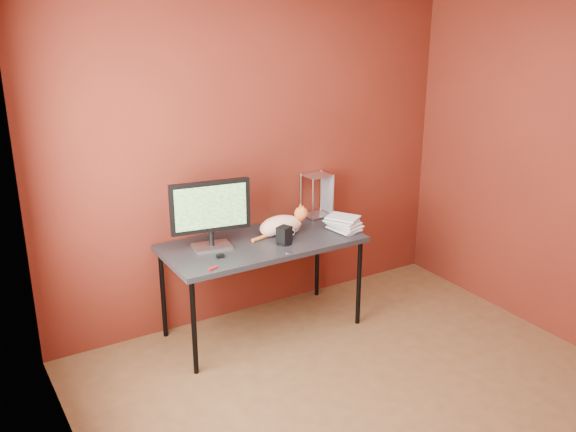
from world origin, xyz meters
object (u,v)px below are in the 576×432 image
desk (262,247)px  skull_mug (289,232)px  speaker (284,236)px  monitor (210,211)px  cat (282,225)px  book_stack (338,157)px

desk → skull_mug: skull_mug is taller
skull_mug → speaker: bearing=-126.3°
monitor → cat: bearing=7.0°
skull_mug → book_stack: book_stack is taller
desk → cat: cat is taller
desk → skull_mug: 0.23m
cat → skull_mug: 0.10m
monitor → book_stack: 1.04m
speaker → monitor: bearing=135.8°
cat → speaker: bearing=-104.5°
desk → cat: (0.20, 0.04, 0.13)m
desk → skull_mug: size_ratio=15.35×
speaker → book_stack: (0.47, 0.00, 0.54)m
monitor → speaker: (0.50, -0.20, -0.22)m
speaker → desk: bearing=108.7°
cat → skull_mug: cat is taller
cat → monitor: bearing=-172.0°
monitor → book_stack: size_ratio=0.49×
speaker → book_stack: 0.72m
desk → skull_mug: bearing=-14.7°
cat → book_stack: size_ratio=0.41×
book_stack → cat: bearing=155.5°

